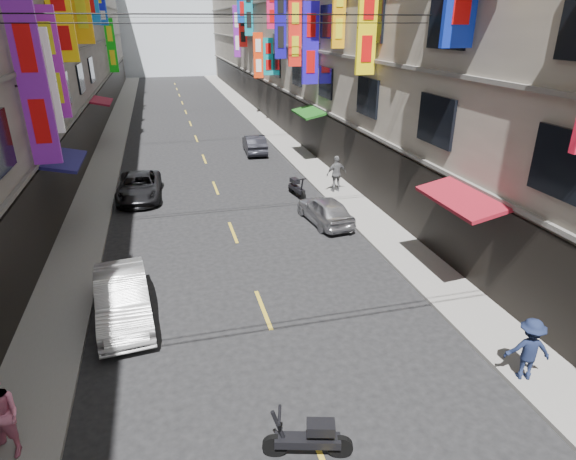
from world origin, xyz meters
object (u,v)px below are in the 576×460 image
scooter_crossing (309,439)px  pedestrian_rfar (337,174)px  car_left_far (139,187)px  scooter_far_right (297,188)px  car_left_mid (123,299)px  car_right_mid (325,210)px  car_right_far (255,144)px  pedestrian_rnear (529,349)px

scooter_crossing → pedestrian_rfar: (6.02, 15.04, 0.59)m
car_left_far → pedestrian_rfar: (9.57, -1.74, 0.43)m
scooter_far_right → car_left_mid: car_left_mid is taller
car_right_mid → car_right_far: bearing=-94.3°
car_left_mid → car_right_far: bearing=62.1°
scooter_crossing → car_left_mid: bearing=48.0°
car_right_far → pedestrian_rnear: (1.99, -23.36, 0.32)m
car_left_far → pedestrian_rnear: 18.43m
pedestrian_rnear → scooter_crossing: bearing=27.2°
car_left_far → pedestrian_rnear: pedestrian_rnear is taller
pedestrian_rfar → scooter_far_right: bearing=-8.6°
scooter_crossing → car_left_mid: (-3.77, 6.01, 0.23)m
scooter_far_right → pedestrian_rfar: 2.13m
scooter_crossing → car_left_mid: car_left_mid is taller
car_left_mid → pedestrian_rfar: bearing=36.9°
car_right_mid → pedestrian_rfar: size_ratio=1.91×
scooter_crossing → car_right_far: car_right_far is taller
pedestrian_rnear → pedestrian_rfar: pedestrian_rfar is taller
car_left_mid → pedestrian_rfar: (9.80, 9.03, 0.35)m
scooter_far_right → car_right_far: 9.06m
pedestrian_rnear → pedestrian_rfar: bearing=-72.5°
scooter_crossing → car_right_far: size_ratio=0.48×
car_left_far → pedestrian_rfar: 9.74m
scooter_crossing → scooter_far_right: bearing=1.1°
scooter_far_right → pedestrian_rfar: pedestrian_rfar is taller
scooter_crossing → pedestrian_rnear: 5.70m
car_left_mid → car_right_mid: size_ratio=1.18×
scooter_far_right → pedestrian_rfar: size_ratio=0.99×
scooter_far_right → car_right_far: (-0.34, 9.05, 0.16)m
car_right_mid → car_right_far: car_right_far is taller
car_right_mid → car_left_far: bearing=-41.2°
car_right_far → pedestrian_rfar: size_ratio=2.01×
scooter_far_right → pedestrian_rnear: bearing=87.0°
scooter_far_right → car_left_far: size_ratio=0.41×
pedestrian_rnear → pedestrian_rfar: 14.25m
pedestrian_rnear → car_left_far: bearing=-41.1°
car_right_mid → scooter_far_right: bearing=-93.0°
car_left_mid → scooter_crossing: bearing=-63.6°
scooter_far_right → car_right_mid: bearing=84.3°
pedestrian_rnear → pedestrian_rfar: size_ratio=0.88×
car_left_far → car_right_far: (7.18, 7.38, 0.00)m
car_left_mid → pedestrian_rnear: 10.75m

